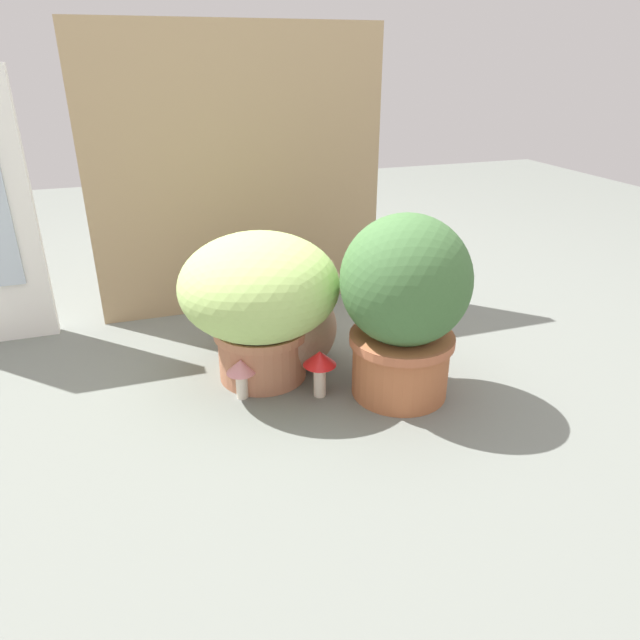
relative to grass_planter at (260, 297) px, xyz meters
name	(u,v)px	position (x,y,z in m)	size (l,w,h in m)	color
ground_plane	(305,376)	(0.11, -0.05, -0.24)	(6.00, 6.00, 0.00)	slate
cardboard_backdrop	(240,176)	(0.07, 0.52, 0.23)	(1.00, 0.03, 0.94)	tan
grass_planter	(260,297)	(0.00, 0.00, 0.00)	(0.43, 0.43, 0.42)	#B37151
leafy_planter	(404,302)	(0.33, -0.21, 0.02)	(0.33, 0.33, 0.49)	#B3663E
cat	(305,327)	(0.13, 0.02, -0.12)	(0.37, 0.29, 0.32)	#A28169
mushroom_ornament_pink	(241,371)	(-0.08, -0.10, -0.16)	(0.08, 0.08, 0.11)	beige
mushroom_ornament_red	(320,364)	(0.12, -0.16, -0.15)	(0.09, 0.09, 0.13)	beige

